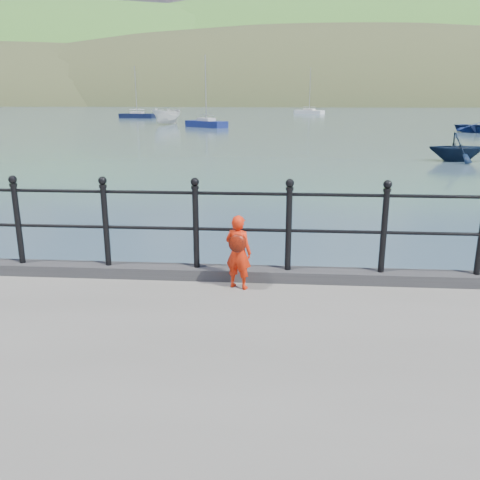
# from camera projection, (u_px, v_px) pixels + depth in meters

# --- Properties ---
(ground) EXTENTS (600.00, 600.00, 0.00)m
(ground) POSITION_uv_depth(u_px,v_px,m) (243.00, 342.00, 7.15)
(ground) COLOR #2D4251
(ground) RESTS_ON ground
(kerb) EXTENTS (60.00, 0.30, 0.15)m
(kerb) POSITION_uv_depth(u_px,v_px,m) (242.00, 273.00, 6.71)
(kerb) COLOR #28282B
(kerb) RESTS_ON quay
(railing) EXTENTS (18.11, 0.11, 1.20)m
(railing) POSITION_uv_depth(u_px,v_px,m) (242.00, 218.00, 6.51)
(railing) COLOR black
(railing) RESTS_ON kerb
(far_shore) EXTENTS (830.00, 200.00, 156.00)m
(far_shore) POSITION_uv_depth(u_px,v_px,m) (360.00, 152.00, 239.98)
(far_shore) COLOR #333A21
(far_shore) RESTS_ON ground
(child) EXTENTS (0.40, 0.35, 0.94)m
(child) POSITION_uv_depth(u_px,v_px,m) (238.00, 251.00, 6.29)
(child) COLOR red
(child) RESTS_ON quay
(launch_white) EXTENTS (3.60, 5.28, 1.91)m
(launch_white) POSITION_uv_depth(u_px,v_px,m) (167.00, 116.00, 60.44)
(launch_white) COLOR silver
(launch_white) RESTS_ON ground
(launch_navy) EXTENTS (3.01, 2.64, 1.51)m
(launch_navy) POSITION_uv_depth(u_px,v_px,m) (457.00, 147.00, 26.54)
(launch_navy) COLOR black
(launch_navy) RESTS_ON ground
(sailboat_port) EXTENTS (5.07, 4.65, 7.69)m
(sailboat_port) POSITION_uv_depth(u_px,v_px,m) (206.00, 124.00, 55.31)
(sailboat_port) COLOR navy
(sailboat_port) RESTS_ON ground
(sailboat_deep) EXTENTS (5.72, 4.52, 8.50)m
(sailboat_deep) POSITION_uv_depth(u_px,v_px,m) (309.00, 112.00, 95.52)
(sailboat_deep) COLOR white
(sailboat_deep) RESTS_ON ground
(sailboat_left) EXTENTS (5.61, 2.52, 7.79)m
(sailboat_left) POSITION_uv_depth(u_px,v_px,m) (137.00, 116.00, 77.75)
(sailboat_left) COLOR black
(sailboat_left) RESTS_ON ground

